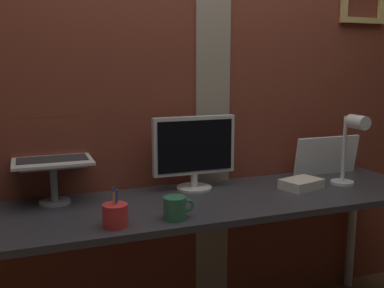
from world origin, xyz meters
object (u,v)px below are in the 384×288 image
Objects in this scene: whiteboard_panel at (327,156)px; pen_cup at (115,215)px; coffee_mug at (175,208)px; desk_lamp at (351,142)px; monitor at (194,149)px; laptop at (51,149)px.

whiteboard_panel is 1.37m from pen_cup.
coffee_mug is (-1.05, -0.41, -0.06)m from whiteboard_panel.
monitor is at bearing 162.72° from desk_lamp.
laptop is 0.85× the size of whiteboard_panel.
desk_lamp is (1.45, -0.30, -0.01)m from laptop.
desk_lamp is at bearing 7.02° from pen_cup.
whiteboard_panel is at bearing 78.79° from desk_lamp.
desk_lamp is at bearing -17.28° from monitor.
coffee_mug is (0.45, -0.46, -0.19)m from laptop.
pen_cup is (-1.30, -0.41, -0.06)m from whiteboard_panel.
coffee_mug is at bearing -45.58° from laptop.
laptop reaches higher than whiteboard_panel.
desk_lamp reaches higher than monitor.
monitor is 2.65× the size of pen_cup.
monitor is at bearing -178.73° from whiteboard_panel.
pen_cup is at bearing -172.98° from desk_lamp.
pen_cup is (0.20, -0.46, -0.20)m from laptop.
monitor reaches higher than pen_cup.
monitor is 0.48m from coffee_mug.
laptop reaches higher than coffee_mug.
coffee_mug is at bearing -158.69° from whiteboard_panel.
coffee_mug is at bearing -0.02° from pen_cup.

